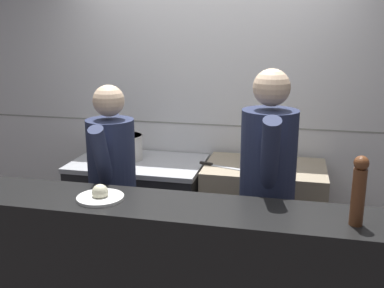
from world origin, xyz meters
The scene contains 11 objects.
wall_back_tiled centered at (0.00, 1.32, 1.30)m, with size 8.00×0.06×2.60m.
oven_range centered at (-0.57, 0.92, 0.44)m, with size 1.12×0.71×0.88m.
prep_counter centered at (0.51, 0.92, 0.45)m, with size 0.96×0.65×0.91m.
pass_counter centered at (-0.07, -0.32, 0.51)m, with size 2.96×0.45×1.03m.
stock_pot centered at (-0.69, 0.95, 0.99)m, with size 0.29×0.29×0.22m.
mixing_bowl_steel centered at (0.54, 0.88, 0.95)m, with size 0.25×0.25×0.08m.
chefs_knife centered at (0.13, 0.81, 0.92)m, with size 0.38×0.13×0.02m.
plated_dish_main centered at (-0.35, -0.33, 1.05)m, with size 0.27×0.27×0.10m.
pepper_mill centered at (1.04, -0.36, 1.22)m, with size 0.07×0.07×0.36m.
chef_head_cook centered at (-0.51, 0.20, 0.90)m, with size 0.37×0.71×1.62m.
chef_sous centered at (0.57, 0.20, 0.98)m, with size 0.39×0.77×1.75m.
Camera 1 is at (0.71, -2.58, 2.00)m, focal length 42.00 mm.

